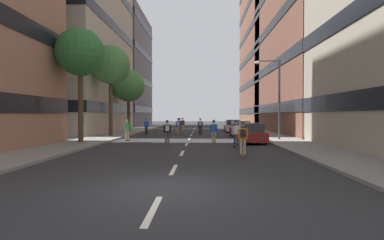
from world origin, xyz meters
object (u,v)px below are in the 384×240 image
Objects in this scene: skater_4 at (214,130)px; skater_9 at (146,126)px; street_tree_far at (128,86)px; street_tree_mid at (80,53)px; skater_0 at (243,137)px; parked_car_mid at (251,134)px; skater_8 at (179,124)px; skater_3 at (236,133)px; parked_car_near at (240,129)px; skater_2 at (127,129)px; skater_5 at (183,124)px; street_tree_near at (111,65)px; skater_1 at (167,130)px; parked_car_far at (232,126)px; skater_6 at (178,125)px; streetlamp_right at (275,90)px; skater_7 at (200,125)px.

skater_9 is at bearing 126.59° from skater_4.
skater_4 is (9.76, -13.60, -4.66)m from street_tree_far.
skater_0 is at bearing -28.87° from street_tree_mid.
skater_8 reaches higher than parked_car_mid.
street_tree_mid is at bearing -173.32° from parked_car_mid.
skater_3 is 1.00× the size of skater_4.
skater_0 is at bearing -96.84° from parked_car_near.
parked_car_near is at bearing 25.45° from skater_2.
skater_5 is at bearing 73.40° from skater_2.
street_tree_near is 7.24m from street_tree_far.
skater_1 is at bearing 128.03° from skater_0.
skater_1 is (-6.28, -1.64, 0.32)m from parked_car_mid.
parked_car_far is 8.13m from skater_6.
skater_5 is at bearing 102.42° from skater_4.
skater_1 is (-4.62, 5.90, 0.00)m from skater_0.
skater_2 is 9.88m from skater_3.
parked_car_far is 2.47× the size of skater_4.
parked_car_mid is 15.25m from street_tree_near.
skater_9 is (-8.10, 11.99, 0.00)m from skater_3.
skater_8 is at bearing 107.43° from skater_3.
street_tree_far is (-12.66, 12.87, 4.94)m from parked_car_mid.
skater_2 is (2.68, -11.31, -4.66)m from street_tree_far.
street_tree_near is at bearing 164.02° from streetlamp_right.
skater_5 reaches higher than parked_car_near.
skater_6 is at bearing 63.06° from skater_2.
skater_3 is (-3.72, -5.11, -3.15)m from streetlamp_right.
skater_3 is 13.28m from skater_6.
parked_car_mid is 2.47× the size of skater_2.
skater_1 is (6.38, -14.51, -4.63)m from street_tree_far.
skater_0 is 1.00× the size of skater_4.
parked_car_mid is 2.47× the size of skater_8.
skater_6 is (-8.46, 7.29, -3.12)m from streetlamp_right.
street_tree_near reaches higher than streetlamp_right.
skater_1 is 10.58m from skater_9.
skater_0 is 1.00× the size of skater_6.
street_tree_near is at bearing -127.24° from skater_5.
street_tree_far is at bearing 123.96° from skater_3.
skater_5 is at bearing 85.20° from skater_8.
skater_4 is at bearing -112.34° from parked_car_near.
streetlamp_right is (2.16, -12.43, 3.44)m from parked_car_far.
parked_car_mid is 0.53× the size of street_tree_mid.
skater_2 is at bearing 148.45° from skater_3.
parked_car_far is (0.00, 13.94, 0.00)m from parked_car_mid.
skater_3 and skater_4 have the same top height.
parked_car_near is 2.47× the size of skater_3.
skater_4 is at bearing 100.25° from skater_0.
streetlamp_right is (14.82, -4.25, -2.82)m from street_tree_near.
skater_0 and skater_9 have the same top height.
streetlamp_right reaches higher than skater_7.
skater_0 is at bearing -47.60° from skater_2.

